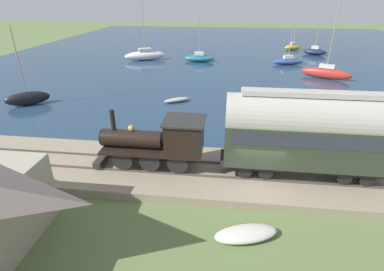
{
  "coord_description": "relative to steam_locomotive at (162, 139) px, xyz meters",
  "views": [
    {
      "loc": [
        -13.75,
        1.8,
        9.65
      ],
      "look_at": [
        3.01,
        3.88,
        1.56
      ],
      "focal_mm": 28.0,
      "sensor_mm": 36.0,
      "label": 1
    }
  ],
  "objects": [
    {
      "name": "sailboat_navy",
      "position": [
        39.75,
        -17.86,
        -1.66
      ],
      "size": [
        3.11,
        4.22,
        8.39
      ],
      "rotation": [
        0.0,
        0.0,
        -0.4
      ],
      "color": "#192347",
      "rests_on": "harbor_water"
    },
    {
      "name": "rowboat_off_pier",
      "position": [
        4.97,
        -11.28,
        -2.1
      ],
      "size": [
        1.37,
        2.66,
        0.33
      ],
      "rotation": [
        0.0,
        0.0,
        -0.14
      ],
      "color": "beige",
      "rests_on": "harbor_water"
    },
    {
      "name": "sailboat_teal",
      "position": [
        31.72,
        1.13,
        -1.68
      ],
      "size": [
        1.76,
        4.66,
        7.35
      ],
      "rotation": [
        0.0,
        0.0,
        0.0
      ],
      "color": "#1E707A",
      "rests_on": "harbor_water"
    },
    {
      "name": "ground_plane",
      "position": [
        -0.86,
        -5.29,
        -2.27
      ],
      "size": [
        200.0,
        200.0,
        0.0
      ],
      "primitive_type": "plane",
      "color": "#607542"
    },
    {
      "name": "sailboat_yellow",
      "position": [
        44.27,
        -15.0,
        -1.7
      ],
      "size": [
        2.3,
        3.46,
        5.55
      ],
      "rotation": [
        0.0,
        0.0,
        0.42
      ],
      "color": "gold",
      "rests_on": "harbor_water"
    },
    {
      "name": "passenger_coach",
      "position": [
        0.0,
        -7.72,
        0.95
      ],
      "size": [
        2.26,
        8.88,
        4.72
      ],
      "color": "black",
      "rests_on": "rail_embankment"
    },
    {
      "name": "steam_locomotive",
      "position": [
        0.0,
        0.0,
        0.0
      ],
      "size": [
        2.11,
        6.27,
        3.29
      ],
      "color": "black",
      "rests_on": "rail_embankment"
    },
    {
      "name": "harbor_water",
      "position": [
        43.05,
        -5.29,
        -2.27
      ],
      "size": [
        80.0,
        80.0,
        0.01
      ],
      "color": "navy",
      "rests_on": "ground"
    },
    {
      "name": "rail_embankment",
      "position": [
        0.0,
        -5.29,
        -2.03
      ],
      "size": [
        5.49,
        56.0,
        0.6
      ],
      "color": "gray",
      "rests_on": "ground"
    },
    {
      "name": "beached_dinghy",
      "position": [
        -4.57,
        -4.6,
        -2.05
      ],
      "size": [
        1.88,
        3.0,
        0.44
      ],
      "color": "beige",
      "rests_on": "ground"
    },
    {
      "name": "rowboat_far_out",
      "position": [
        12.72,
        1.37,
        -2.06
      ],
      "size": [
        1.97,
        2.61,
        0.41
      ],
      "rotation": [
        0.0,
        0.0,
        0.55
      ],
      "color": "#B7B2A3",
      "rests_on": "harbor_water"
    },
    {
      "name": "sailboat_white",
      "position": [
        31.87,
        9.67,
        -1.5
      ],
      "size": [
        3.91,
        6.53,
        9.19
      ],
      "rotation": [
        0.0,
        0.0,
        0.38
      ],
      "color": "white",
      "rests_on": "harbor_water"
    },
    {
      "name": "sailboat_blue",
      "position": [
        31.21,
        -12.07,
        -1.72
      ],
      "size": [
        2.12,
        4.81,
        7.59
      ],
      "rotation": [
        0.0,
        0.0,
        0.2
      ],
      "color": "#335199",
      "rests_on": "harbor_water"
    },
    {
      "name": "sailboat_black",
      "position": [
        10.16,
        15.19,
        -1.59
      ],
      "size": [
        3.06,
        3.82,
        7.16
      ],
      "rotation": [
        0.0,
        0.0,
        0.59
      ],
      "color": "black",
      "rests_on": "harbor_water"
    },
    {
      "name": "sailboat_red",
      "position": [
        23.66,
        -15.37,
        -1.52
      ],
      "size": [
        3.57,
        5.78,
        9.49
      ],
      "rotation": [
        0.0,
        0.0,
        -0.46
      ],
      "color": "#B72D23",
      "rests_on": "harbor_water"
    }
  ]
}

